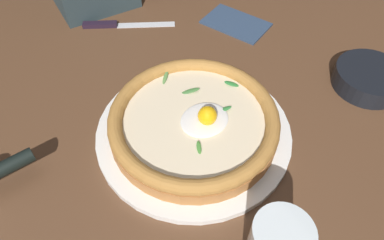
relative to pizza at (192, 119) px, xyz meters
The scene contains 6 objects.
ground_plane 0.07m from the pizza, behind, with size 2.40×2.40×0.03m, color brown.
pizza_plate 0.03m from the pizza, 124.96° to the left, with size 0.32×0.32×0.01m, color white.
pizza is the anchor object (origin of this frame).
side_bowl 0.35m from the pizza, 18.01° to the right, with size 0.13×0.13×0.04m, color black.
table_knife 0.35m from the pizza, 82.73° to the left, with size 0.18×0.13×0.01m.
folded_napkin 0.33m from the pizza, 35.33° to the left, with size 0.14×0.09×0.01m, color navy.
Camera 1 is at (-0.17, -0.29, 0.47)m, focal length 32.88 mm.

